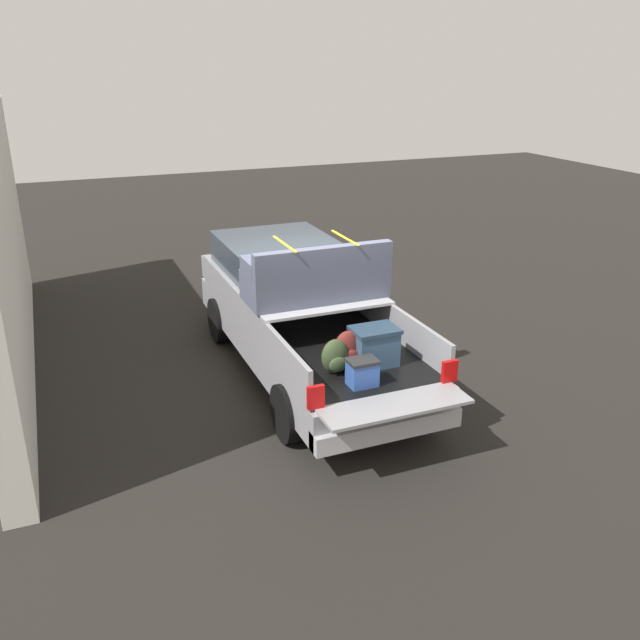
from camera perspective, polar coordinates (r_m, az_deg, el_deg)
The scene contains 3 objects.
ground_plane at distance 10.55m, azimuth -1.24°, elevation -4.47°, with size 40.00×40.00×0.00m, color black.
pickup_truck at distance 10.47m, azimuth -1.97°, elevation 0.98°, with size 6.05×2.06×2.23m.
building_facade at distance 11.21m, azimuth -25.38°, elevation 5.64°, with size 8.67×0.36×3.90m, color silver.
Camera 1 is at (-8.86, 3.39, 4.60)m, focal length 37.75 mm.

